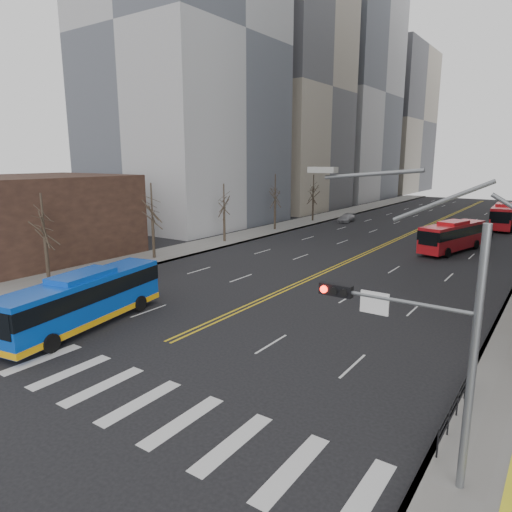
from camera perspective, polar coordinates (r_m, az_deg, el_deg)
ground at (r=22.43m, az=-20.47°, el=-14.19°), size 220.00×220.00×0.00m
sidewalk_left at (r=66.00m, az=3.86°, el=3.77°), size 5.00×130.00×0.15m
crosswalk at (r=22.43m, az=-20.47°, el=-14.17°), size 26.70×4.00×0.01m
centerline at (r=68.91m, az=20.15°, el=3.35°), size 0.55×100.00×0.01m
office_towers at (r=82.60m, az=24.12°, el=21.10°), size 83.00×134.00×58.00m
storefront at (r=49.06m, az=-26.94°, el=4.22°), size 14.00×18.00×8.00m
signal_mast at (r=14.30m, az=20.05°, el=-8.25°), size 5.37×0.37×9.39m
pedestrian_railing at (r=19.43m, az=23.92°, el=-16.03°), size 0.06×6.06×1.02m
street_trees at (r=51.85m, az=6.87°, el=6.77°), size 35.20×47.20×7.60m
blue_bus at (r=28.30m, az=-20.71°, el=-5.00°), size 4.33×11.31×3.24m
red_bus_near at (r=51.96m, az=23.35°, el=2.47°), size 4.72×10.46×3.26m
red_bus_far at (r=72.47m, az=28.53°, el=4.59°), size 3.23×11.24×3.53m
car_white at (r=33.93m, az=-23.00°, el=-4.11°), size 2.48×4.65×1.45m
car_dark_mid at (r=61.89m, az=26.03°, el=2.64°), size 3.25×4.74×1.50m
car_silver at (r=71.96m, az=11.25°, el=4.69°), size 2.01×4.31×1.22m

